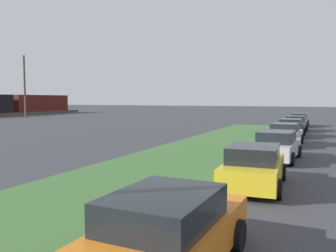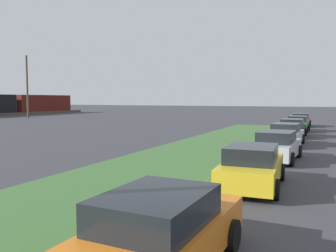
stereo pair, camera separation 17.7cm
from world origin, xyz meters
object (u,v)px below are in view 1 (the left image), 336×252
parked_car_red (299,120)px  distant_utility_pole (25,87)px  parked_car_green (296,124)px  parked_car_silver (277,146)px  parked_car_white (285,134)px  parked_car_yellow (254,167)px  parked_car_orange (167,232)px  parked_car_black (291,128)px

parked_car_red → distant_utility_pole: distant_utility_pole is taller
parked_car_green → distant_utility_pole: (6.40, 41.42, 4.28)m
parked_car_green → distant_utility_pole: 42.13m
parked_car_silver → parked_car_red: bearing=4.0°
parked_car_white → parked_car_green: bearing=2.8°
parked_car_yellow → distant_utility_pole: size_ratio=0.44×
parked_car_green → distant_utility_pole: size_ratio=0.43×
parked_car_silver → parked_car_orange: bearing=-178.5°
parked_car_white → parked_car_black: bearing=3.4°
parked_car_yellow → parked_car_red: same height
parked_car_yellow → parked_car_black: size_ratio=1.02×
parked_car_orange → parked_car_red: bearing=1.6°
parked_car_white → parked_car_orange: bearing=-178.1°
parked_car_black → distant_utility_pole: 43.31m
parked_car_orange → parked_car_yellow: bearing=-0.9°
parked_car_orange → parked_car_red: same height
parked_car_white → parked_car_red: size_ratio=1.01×
parked_car_yellow → parked_car_black: (17.62, 0.29, 0.00)m
parked_car_black → parked_car_red: 11.92m
parked_car_black → parked_car_red: same height
parked_car_black → parked_car_yellow: bearing=-178.4°
parked_car_green → parked_car_red: 6.45m
parked_car_yellow → parked_car_silver: (5.91, -0.05, 0.00)m
parked_car_orange → parked_car_green: bearing=1.4°
parked_car_green → parked_car_red: size_ratio=0.99×
parked_car_yellow → parked_car_white: 12.06m
parked_car_red → distant_utility_pole: 41.49m
parked_car_yellow → parked_car_silver: same height
parked_car_silver → parked_car_green: size_ratio=1.02×
parked_car_red → parked_car_green: bearing=-179.7°
parked_car_orange → parked_car_black: (24.33, 0.03, 0.00)m
parked_car_black → distant_utility_pole: bearing=74.6°
parked_car_red → parked_car_white: bearing=179.8°
distant_utility_pole → parked_car_yellow: bearing=-125.3°
parked_car_orange → parked_car_green: (29.80, 0.04, 0.00)m
parked_car_white → parked_car_green: (11.04, 0.12, 0.00)m
parked_car_orange → distant_utility_pole: size_ratio=0.43×
distant_utility_pole → parked_car_white: bearing=-112.8°
distant_utility_pole → parked_car_black: bearing=-106.0°
parked_car_yellow → parked_car_green: same height
parked_car_orange → parked_car_red: size_ratio=1.00×
parked_car_white → parked_car_red: bearing=3.1°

